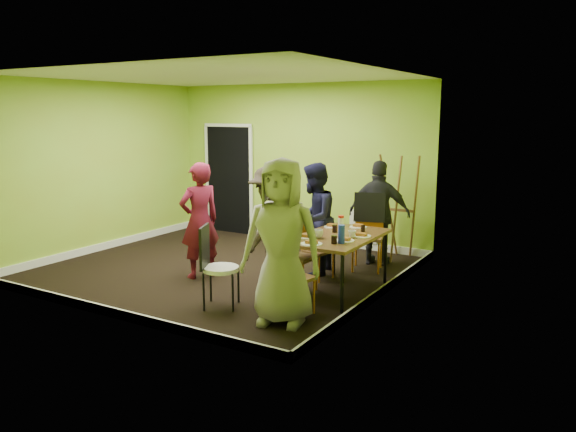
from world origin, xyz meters
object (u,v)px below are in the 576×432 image
object	(u,v)px
chair_front_end	(290,272)
orange_bottle	(338,228)
person_standing	(200,221)
thermos	(341,227)
person_left_near	(273,229)
chair_back_end	(369,215)
person_back_end	(379,213)
blue_bottle	(341,234)
person_front_end	(282,242)
chair_bentwood	(215,262)
chair_left_near	(293,249)
chair_left_far	(315,244)
easel	(400,208)
dining_table	(338,240)
person_left_far	(314,219)

from	to	relation	value
chair_front_end	orange_bottle	size ratio (longest dim) A/B	11.43
person_standing	thermos	bearing A→B (deg)	124.90
person_left_near	orange_bottle	bearing A→B (deg)	140.25
chair_back_end	person_back_end	world-z (taller)	person_back_end
person_left_near	person_standing	bearing A→B (deg)	-88.69
blue_bottle	person_front_end	xyz separation A→B (m)	(-0.28, -0.91, 0.05)
chair_front_end	thermos	world-z (taller)	thermos
orange_bottle	thermos	bearing A→B (deg)	-56.77
chair_bentwood	orange_bottle	distance (m)	1.75
chair_back_end	chair_left_near	bearing A→B (deg)	59.62
chair_left_far	chair_back_end	world-z (taller)	chair_back_end
person_standing	chair_back_end	bearing A→B (deg)	156.78
chair_left_near	easel	bearing A→B (deg)	167.70
chair_bentwood	person_standing	size ratio (longest dim) A/B	0.61
chair_back_end	chair_front_end	world-z (taller)	chair_back_end
person_left_near	person_back_end	size ratio (longest dim) A/B	1.04
dining_table	chair_back_end	size ratio (longest dim) A/B	1.34
person_standing	person_left_far	bearing A→B (deg)	149.95
easel	orange_bottle	world-z (taller)	easel
chair_left_near	person_left_far	world-z (taller)	person_left_far
person_left_near	chair_left_near	bearing A→B (deg)	135.34
orange_bottle	person_front_end	xyz separation A→B (m)	(0.05, -1.52, 0.13)
person_left_near	person_back_end	world-z (taller)	person_left_near
easel	blue_bottle	distance (m)	2.41
dining_table	person_back_end	distance (m)	1.55
chair_back_end	easel	xyz separation A→B (m)	(0.22, 0.69, 0.03)
person_standing	person_back_end	distance (m)	2.70
chair_back_end	person_front_end	size ratio (longest dim) A/B	0.61
chair_back_end	blue_bottle	size ratio (longest dim) A/B	5.00
thermos	person_standing	xyz separation A→B (m)	(-1.99, -0.39, -0.05)
dining_table	blue_bottle	distance (m)	0.46
chair_bentwood	person_front_end	bearing A→B (deg)	62.60
blue_bottle	person_left_near	size ratio (longest dim) A/B	0.14
chair_back_end	person_standing	size ratio (longest dim) A/B	0.69
thermos	person_left_near	world-z (taller)	person_left_near
dining_table	blue_bottle	world-z (taller)	blue_bottle
chair_bentwood	easel	distance (m)	3.47
person_left_far	person_left_near	distance (m)	1.00
orange_bottle	person_left_far	xyz separation A→B (m)	(-0.55, 0.34, 0.01)
chair_left_far	person_back_end	world-z (taller)	person_back_end
chair_bentwood	thermos	size ratio (longest dim) A/B	4.31
chair_left_near	person_left_near	world-z (taller)	person_left_near
easel	orange_bottle	distance (m)	1.81
person_left_far	person_left_near	bearing A→B (deg)	-15.19
chair_left_near	person_front_end	xyz separation A→B (m)	(0.47, -1.05, 0.36)
chair_back_end	person_left_near	size ratio (longest dim) A/B	0.68
chair_bentwood	person_front_end	world-z (taller)	person_front_end
easel	person_left_far	bearing A→B (deg)	-117.55
orange_bottle	dining_table	bearing A→B (deg)	-64.65
chair_left_near	person_standing	world-z (taller)	person_standing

